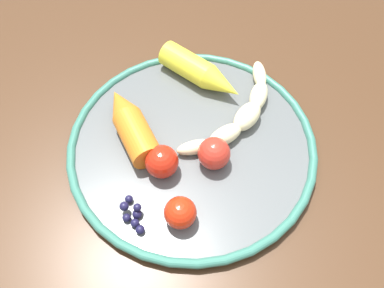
{
  "coord_description": "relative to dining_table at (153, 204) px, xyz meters",
  "views": [
    {
      "loc": [
        0.24,
        0.1,
        1.21
      ],
      "look_at": [
        -0.06,
        0.05,
        0.74
      ],
      "focal_mm": 37.85,
      "sensor_mm": 36.0,
      "label": 1
    }
  ],
  "objects": [
    {
      "name": "blueberry_pile",
      "position": [
        0.06,
        -0.0,
        0.1
      ],
      "size": [
        0.05,
        0.04,
        0.02
      ],
      "color": "#191638",
      "rests_on": "plate"
    },
    {
      "name": "plate",
      "position": [
        -0.06,
        0.05,
        0.09
      ],
      "size": [
        0.34,
        0.34,
        0.02
      ],
      "color": "#535858",
      "rests_on": "dining_table"
    },
    {
      "name": "carrot_orange",
      "position": [
        -0.06,
        -0.04,
        0.11
      ],
      "size": [
        0.13,
        0.11,
        0.04
      ],
      "color": "orange",
      "rests_on": "plate"
    },
    {
      "name": "banana",
      "position": [
        -0.11,
        0.11,
        0.1
      ],
      "size": [
        0.19,
        0.12,
        0.03
      ],
      "color": "#F8E7AB",
      "rests_on": "plate"
    },
    {
      "name": "tomato_mid",
      "position": [
        -0.01,
        0.02,
        0.11
      ],
      "size": [
        0.04,
        0.04,
        0.04
      ],
      "primitive_type": "sphere",
      "color": "red",
      "rests_on": "plate"
    },
    {
      "name": "carrot_yellow",
      "position": [
        -0.17,
        0.05,
        0.11
      ],
      "size": [
        0.1,
        0.14,
        0.04
      ],
      "color": "yellow",
      "rests_on": "plate"
    },
    {
      "name": "dining_table",
      "position": [
        0.0,
        0.0,
        0.0
      ],
      "size": [
        1.21,
        0.92,
        0.73
      ],
      "color": "#442A18",
      "rests_on": "ground_plane"
    },
    {
      "name": "tomato_near",
      "position": [
        0.05,
        0.05,
        0.11
      ],
      "size": [
        0.04,
        0.04,
        0.04
      ],
      "primitive_type": "sphere",
      "color": "red",
      "rests_on": "plate"
    },
    {
      "name": "tomato_far",
      "position": [
        -0.03,
        0.08,
        0.11
      ],
      "size": [
        0.04,
        0.04,
        0.04
      ],
      "primitive_type": "sphere",
      "color": "red",
      "rests_on": "plate"
    }
  ]
}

